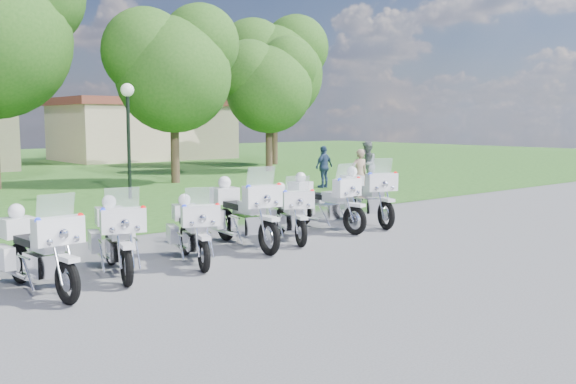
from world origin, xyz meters
TOP-DOWN VIEW (x-y plane):
  - ground at (0.00, 0.00)m, footprint 100.00×100.00m
  - motorcycle_0 at (-6.19, -0.48)m, footprint 0.90×2.35m
  - motorcycle_1 at (-4.75, -0.14)m, footprint 1.16×2.27m
  - motorcycle_2 at (-3.27, -0.17)m, footprint 1.16×2.11m
  - motorcycle_3 at (-1.70, 0.44)m, footprint 1.02×2.57m
  - motorcycle_4 at (-0.44, 0.45)m, footprint 1.25×2.06m
  - motorcycle_5 at (1.02, 0.93)m, footprint 0.89×2.45m
  - motorcycle_6 at (2.53, 0.95)m, footprint 1.35×2.46m
  - lamp_post at (0.14, 9.55)m, footprint 0.44×0.44m
  - tree_2 at (4.08, 13.56)m, footprint 5.64×4.81m
  - tree_3 at (11.14, 16.21)m, footprint 5.27×4.50m
  - tree_4 at (14.49, 20.00)m, footprint 6.70×5.72m
  - building_east at (11.00, 30.00)m, footprint 11.44×7.28m
  - bystander_a at (6.22, 4.78)m, footprint 0.68×0.52m
  - bystander_b at (8.70, 6.80)m, footprint 1.12×1.10m
  - bystander_c at (7.61, 8.05)m, footprint 1.01×0.55m

SIDE VIEW (x-z plane):
  - ground at x=0.00m, z-range 0.00..0.00m
  - motorcycle_2 at x=-3.27m, z-range -0.12..1.35m
  - motorcycle_4 at x=-0.44m, z-range -0.12..1.35m
  - motorcycle_1 at x=-4.75m, z-range -0.13..1.44m
  - motorcycle_0 at x=-6.19m, z-range -0.13..1.45m
  - motorcycle_5 at x=1.02m, z-range -0.13..1.51m
  - motorcycle_6 at x=2.53m, z-range -0.14..1.58m
  - motorcycle_3 at x=-1.70m, z-range -0.14..1.59m
  - bystander_c at x=7.61m, z-range 0.00..1.64m
  - bystander_a at x=6.22m, z-range 0.00..1.66m
  - bystander_b at x=8.70m, z-range 0.00..1.82m
  - building_east at x=11.00m, z-range 0.02..4.12m
  - lamp_post at x=0.14m, z-range 1.00..4.86m
  - tree_3 at x=11.14m, z-range 1.13..8.16m
  - tree_2 at x=4.08m, z-range 1.21..8.74m
  - tree_4 at x=14.49m, z-range 1.45..10.38m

